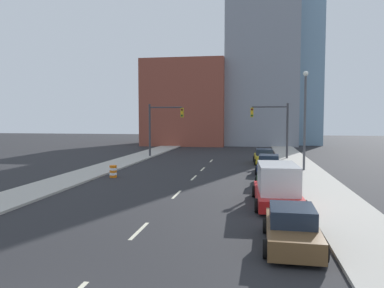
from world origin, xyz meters
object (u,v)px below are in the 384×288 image
object	(u,v)px
street_lamp	(305,114)
box_truck_red	(277,186)
traffic_barrel	(113,171)
traffic_signal_right	(277,123)
sedan_brown	(292,228)
sedan_yellow	(264,157)
traffic_signal_left	(159,123)
sedan_navy	(269,165)
sedan_green	(270,175)

from	to	relation	value
street_lamp	box_truck_red	world-z (taller)	street_lamp
traffic_barrel	street_lamp	world-z (taller)	street_lamp
traffic_signal_right	sedan_brown	distance (m)	29.74
sedan_yellow	traffic_signal_right	bearing A→B (deg)	69.08
traffic_signal_right	street_lamp	distance (m)	9.92
traffic_signal_left	sedan_navy	distance (m)	16.99
sedan_navy	sedan_yellow	distance (m)	6.73
traffic_signal_right	traffic_barrel	distance (m)	20.81
traffic_signal_right	sedan_green	size ratio (longest dim) A/B	1.45
sedan_navy	sedan_brown	bearing A→B (deg)	-86.67
traffic_barrel	sedan_yellow	xyz separation A→B (m)	(11.86, 11.16, 0.21)
traffic_signal_left	sedan_green	size ratio (longest dim) A/B	1.45
traffic_signal_right	box_truck_red	xyz separation A→B (m)	(-1.23, -23.13, -3.03)
sedan_brown	sedan_yellow	size ratio (longest dim) A/B	0.93
street_lamp	sedan_brown	size ratio (longest dim) A/B	1.93
street_lamp	sedan_green	size ratio (longest dim) A/B	1.99
street_lamp	box_truck_red	size ratio (longest dim) A/B	1.46
sedan_green	sedan_yellow	size ratio (longest dim) A/B	0.90
traffic_barrel	sedan_navy	xyz separation A→B (m)	(12.10, 4.44, 0.23)
box_truck_red	sedan_yellow	xyz separation A→B (m)	(-0.25, 18.72, -0.37)
sedan_yellow	traffic_barrel	bearing A→B (deg)	-139.09
traffic_signal_right	box_truck_red	bearing A→B (deg)	-93.05
traffic_barrel	sedan_green	size ratio (longest dim) A/B	0.22
street_lamp	sedan_navy	bearing A→B (deg)	-155.06
sedan_brown	sedan_green	size ratio (longest dim) A/B	1.03
traffic_signal_right	sedan_yellow	distance (m)	5.76
box_truck_red	sedan_navy	world-z (taller)	box_truck_red
sedan_brown	sedan_yellow	distance (m)	25.11
traffic_barrel	sedan_navy	size ratio (longest dim) A/B	0.20
traffic_signal_left	sedan_brown	world-z (taller)	traffic_signal_left
street_lamp	traffic_signal_left	bearing A→B (deg)	147.85
traffic_signal_left	street_lamp	world-z (taller)	street_lamp
sedan_green	sedan_navy	distance (m)	5.69
traffic_signal_left	sedan_yellow	size ratio (longest dim) A/B	1.30
traffic_barrel	box_truck_red	world-z (taller)	box_truck_red
traffic_signal_right	sedan_yellow	xyz separation A→B (m)	(-1.48, -4.41, -3.40)
box_truck_red	sedan_green	world-z (taller)	box_truck_red
traffic_signal_left	traffic_signal_right	bearing A→B (deg)	0.00
sedan_brown	box_truck_red	bearing A→B (deg)	92.53
street_lamp	sedan_yellow	bearing A→B (deg)	121.89
box_truck_red	sedan_green	size ratio (longest dim) A/B	1.36
box_truck_red	sedan_navy	distance (m)	12.01
sedan_green	traffic_signal_right	bearing A→B (deg)	88.00
street_lamp	traffic_barrel	bearing A→B (deg)	-158.86
box_truck_red	sedan_yellow	bearing A→B (deg)	88.50
traffic_barrel	street_lamp	xyz separation A→B (m)	(15.16, 5.86, 4.53)
box_truck_red	traffic_signal_right	bearing A→B (deg)	84.69
sedan_green	box_truck_red	bearing A→B (deg)	-86.64
traffic_signal_left	sedan_green	bearing A→B (deg)	-53.81
traffic_barrel	sedan_brown	bearing A→B (deg)	-48.70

